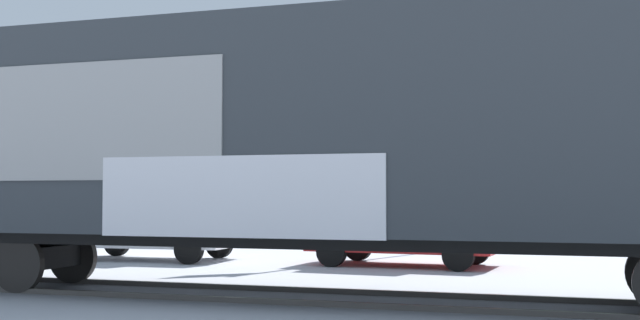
{
  "coord_description": "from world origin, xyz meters",
  "views": [
    {
      "loc": [
        3.29,
        -11.45,
        1.55
      ],
      "look_at": [
        -0.2,
        1.77,
        2.14
      ],
      "focal_mm": 44.71,
      "sensor_mm": 36.0,
      "label": 1
    }
  ],
  "objects": [
    {
      "name": "track",
      "position": [
        -0.41,
        0.03,
        0.04
      ],
      "size": [
        60.0,
        4.94,
        0.08
      ],
      "color": "#4C4742",
      "rests_on": "ground_plane"
    },
    {
      "name": "freight_car",
      "position": [
        0.23,
        -0.0,
        2.45
      ],
      "size": [
        17.35,
        3.88,
        4.31
      ],
      "color": "#33383D",
      "rests_on": "ground_plane"
    },
    {
      "name": "ground_plane",
      "position": [
        0.0,
        0.0,
        0.0
      ],
      "size": [
        260.0,
        260.0,
        0.0
      ],
      "primitive_type": "plane",
      "color": "#B2B5BC"
    },
    {
      "name": "parked_car_red",
      "position": [
        0.55,
        5.86,
        0.88
      ],
      "size": [
        4.23,
        2.35,
        1.74
      ],
      "color": "#B21E1E",
      "rests_on": "ground_plane"
    },
    {
      "name": "flagpole",
      "position": [
        0.39,
        9.72,
        5.73
      ],
      "size": [
        1.33,
        0.98,
        8.86
      ],
      "color": "silver",
      "rests_on": "ground_plane"
    },
    {
      "name": "parked_car_white",
      "position": [
        -5.51,
        5.89,
        0.88
      ],
      "size": [
        4.11,
        2.01,
        1.8
      ],
      "color": "silver",
      "rests_on": "ground_plane"
    },
    {
      "name": "hillside",
      "position": [
        -0.02,
        68.62,
        6.15
      ],
      "size": [
        155.91,
        36.14,
        16.39
      ],
      "color": "slate",
      "rests_on": "ground_plane"
    }
  ]
}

